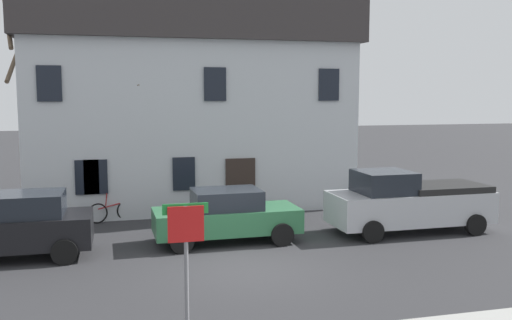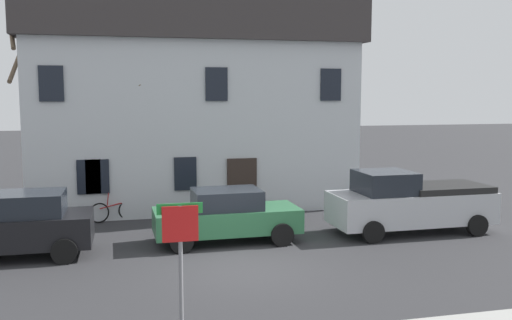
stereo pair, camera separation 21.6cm
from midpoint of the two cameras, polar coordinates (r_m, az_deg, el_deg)
name	(u,v)px [view 1 (the left image)]	position (r m, az deg, el deg)	size (l,w,h in m)	color
ground_plane	(243,267)	(14.85, -1.73, -10.77)	(120.00, 120.00, 0.00)	#2D2D30
building_main	(187,96)	(24.08, -7.23, 6.46)	(12.75, 7.96, 8.60)	silver
tree_bare_mid	(41,102)	(21.74, -21.17, 5.49)	(2.60, 2.56, 8.32)	brown
tree_bare_far	(154,125)	(21.69, -10.57, 3.53)	(2.30, 3.06, 6.77)	brown
car_black_wagon	(11,225)	(16.78, -23.79, -6.03)	(4.27, 2.08, 1.79)	black
car_green_sedan	(227,216)	(17.10, -3.34, -5.63)	(4.37, 2.00, 1.61)	#2D6B42
pickup_truck_silver	(408,202)	(18.93, 14.81, -4.13)	(5.25, 2.18, 2.02)	#B7BABF
street_sign_pole	(186,251)	(9.57, -7.71, -9.04)	(0.76, 0.07, 2.66)	slate
bicycle_leaning	(112,211)	(20.50, -14.61, -5.03)	(1.66, 0.65, 1.03)	black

